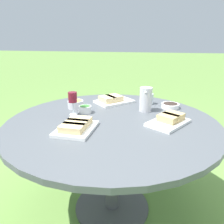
{
  "coord_description": "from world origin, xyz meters",
  "views": [
    {
      "loc": [
        1.42,
        0.29,
        1.32
      ],
      "look_at": [
        0.0,
        0.0,
        0.83
      ],
      "focal_mm": 35.0,
      "sensor_mm": 36.0,
      "label": 1
    }
  ],
  "objects": [
    {
      "name": "ground_plane",
      "position": [
        0.0,
        0.0,
        0.0
      ],
      "size": [
        40.0,
        40.0,
        0.0
      ],
      "primitive_type": "plane",
      "color": "#668E42"
    },
    {
      "name": "bowl_salad",
      "position": [
        -0.11,
        -0.24,
        0.8
      ],
      "size": [
        0.1,
        0.1,
        0.06
      ],
      "color": "white",
      "rests_on": "dining_table"
    },
    {
      "name": "wine_glass",
      "position": [
        -0.05,
        -0.31,
        0.89
      ],
      "size": [
        0.07,
        0.07,
        0.18
      ],
      "color": "silver",
      "rests_on": "dining_table"
    },
    {
      "name": "water_pitcher",
      "position": [
        -0.25,
        0.22,
        0.86
      ],
      "size": [
        0.11,
        0.1,
        0.19
      ],
      "color": "silver",
      "rests_on": "dining_table"
    },
    {
      "name": "dining_table",
      "position": [
        0.0,
        0.0,
        0.66
      ],
      "size": [
        1.49,
        1.49,
        0.77
      ],
      "color": "#4C4C51",
      "rests_on": "ground_plane"
    },
    {
      "name": "platter_charcuterie",
      "position": [
        -0.42,
        -0.08,
        0.79
      ],
      "size": [
        0.38,
        0.38,
        0.07
      ],
      "color": "white",
      "rests_on": "dining_table"
    },
    {
      "name": "platter_bread_main",
      "position": [
        -0.01,
        0.4,
        0.79
      ],
      "size": [
        0.35,
        0.32,
        0.06
      ],
      "color": "white",
      "rests_on": "dining_table"
    },
    {
      "name": "bowl_olives",
      "position": [
        -0.37,
        0.42,
        0.79
      ],
      "size": [
        0.15,
        0.15,
        0.04
      ],
      "color": "white",
      "rests_on": "dining_table"
    },
    {
      "name": "platter_sandwich_side",
      "position": [
        0.22,
        -0.18,
        0.79
      ],
      "size": [
        0.29,
        0.23,
        0.06
      ],
      "color": "white",
      "rests_on": "dining_table"
    },
    {
      "name": "cup_water_near",
      "position": [
        -0.46,
        0.24,
        0.81
      ],
      "size": [
        0.06,
        0.06,
        0.09
      ],
      "color": "silver",
      "rests_on": "dining_table"
    },
    {
      "name": "bowl_fries",
      "position": [
        -0.21,
        -0.35,
        0.8
      ],
      "size": [
        0.13,
        0.13,
        0.07
      ],
      "color": "silver",
      "rests_on": "dining_table"
    }
  ]
}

